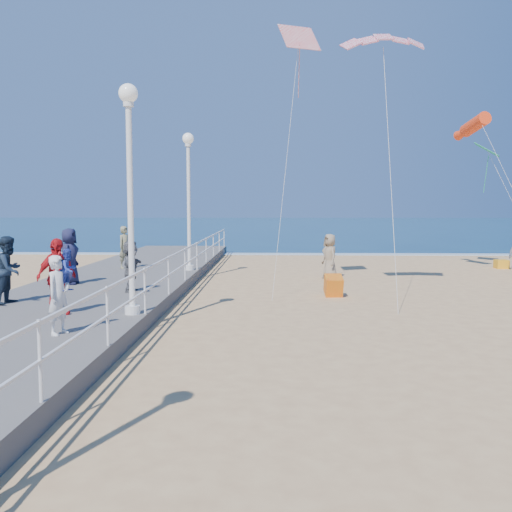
{
  "coord_description": "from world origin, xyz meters",
  "views": [
    {
      "loc": [
        -2.0,
        -13.15,
        2.98
      ],
      "look_at": [
        -2.5,
        2.0,
        1.6
      ],
      "focal_mm": 40.0,
      "sensor_mm": 36.0,
      "label": 1
    }
  ],
  "objects_px": {
    "beach_walker_c": "(330,256)",
    "lamp_post_mid": "(130,175)",
    "toddler_held": "(68,270)",
    "box_kite": "(333,288)",
    "spectator_7": "(9,270)",
    "spectator_4": "(69,256)",
    "spectator_5": "(131,266)",
    "beach_chair_left": "(501,264)",
    "spectator_3": "(57,277)",
    "lamp_post_far": "(189,187)",
    "spectator_6": "(125,247)",
    "woman_holding_toddler": "(59,295)"
  },
  "relations": [
    {
      "from": "lamp_post_far",
      "to": "beach_walker_c",
      "type": "bearing_deg",
      "value": 5.79
    },
    {
      "from": "toddler_held",
      "to": "spectator_4",
      "type": "distance_m",
      "value": 7.35
    },
    {
      "from": "box_kite",
      "to": "spectator_6",
      "type": "bearing_deg",
      "value": 147.05
    },
    {
      "from": "spectator_4",
      "to": "spectator_5",
      "type": "relative_size",
      "value": 1.19
    },
    {
      "from": "spectator_3",
      "to": "lamp_post_mid",
      "type": "bearing_deg",
      "value": -52.73
    },
    {
      "from": "spectator_5",
      "to": "beach_chair_left",
      "type": "bearing_deg",
      "value": -60.76
    },
    {
      "from": "lamp_post_mid",
      "to": "beach_walker_c",
      "type": "relative_size",
      "value": 2.95
    },
    {
      "from": "box_kite",
      "to": "toddler_held",
      "type": "bearing_deg",
      "value": -134.24
    },
    {
      "from": "lamp_post_far",
      "to": "spectator_6",
      "type": "distance_m",
      "value": 3.63
    },
    {
      "from": "lamp_post_far",
      "to": "toddler_held",
      "type": "xyz_separation_m",
      "value": [
        -0.77,
        -10.99,
        -1.99
      ]
    },
    {
      "from": "spectator_4",
      "to": "box_kite",
      "type": "distance_m",
      "value": 8.58
    },
    {
      "from": "spectator_7",
      "to": "beach_walker_c",
      "type": "bearing_deg",
      "value": -42.12
    },
    {
      "from": "spectator_5",
      "to": "spectator_7",
      "type": "bearing_deg",
      "value": 123.22
    },
    {
      "from": "toddler_held",
      "to": "lamp_post_far",
      "type": "bearing_deg",
      "value": 14.37
    },
    {
      "from": "woman_holding_toddler",
      "to": "spectator_5",
      "type": "xyz_separation_m",
      "value": [
        0.02,
        5.57,
        -0.03
      ]
    },
    {
      "from": "lamp_post_far",
      "to": "beach_chair_left",
      "type": "height_order",
      "value": "lamp_post_far"
    },
    {
      "from": "beach_walker_c",
      "to": "lamp_post_mid",
      "type": "bearing_deg",
      "value": -51.68
    },
    {
      "from": "lamp_post_mid",
      "to": "beach_chair_left",
      "type": "relative_size",
      "value": 9.67
    },
    {
      "from": "spectator_5",
      "to": "spectator_6",
      "type": "relative_size",
      "value": 0.89
    },
    {
      "from": "spectator_3",
      "to": "woman_holding_toddler",
      "type": "bearing_deg",
      "value": -126.84
    },
    {
      "from": "spectator_5",
      "to": "box_kite",
      "type": "bearing_deg",
      "value": -79.75
    },
    {
      "from": "spectator_3",
      "to": "spectator_4",
      "type": "distance_m",
      "value": 5.33
    },
    {
      "from": "spectator_3",
      "to": "spectator_4",
      "type": "height_order",
      "value": "spectator_4"
    },
    {
      "from": "toddler_held",
      "to": "spectator_6",
      "type": "relative_size",
      "value": 0.5
    },
    {
      "from": "spectator_5",
      "to": "spectator_6",
      "type": "xyz_separation_m",
      "value": [
        -1.77,
        6.08,
        0.09
      ]
    },
    {
      "from": "box_kite",
      "to": "lamp_post_mid",
      "type": "bearing_deg",
      "value": -139.69
    },
    {
      "from": "lamp_post_far",
      "to": "box_kite",
      "type": "xyz_separation_m",
      "value": [
        5.25,
        -3.88,
        -3.36
      ]
    },
    {
      "from": "spectator_5",
      "to": "spectator_6",
      "type": "distance_m",
      "value": 6.33
    },
    {
      "from": "spectator_7",
      "to": "beach_walker_c",
      "type": "distance_m",
      "value": 12.27
    },
    {
      "from": "spectator_4",
      "to": "spectator_5",
      "type": "distance_m",
      "value": 2.8
    },
    {
      "from": "toddler_held",
      "to": "beach_chair_left",
      "type": "height_order",
      "value": "toddler_held"
    },
    {
      "from": "spectator_7",
      "to": "beach_walker_c",
      "type": "xyz_separation_m",
      "value": [
        9.09,
        8.23,
        -0.38
      ]
    },
    {
      "from": "spectator_6",
      "to": "beach_walker_c",
      "type": "bearing_deg",
      "value": -57.18
    },
    {
      "from": "toddler_held",
      "to": "spectator_7",
      "type": "height_order",
      "value": "spectator_7"
    },
    {
      "from": "toddler_held",
      "to": "spectator_7",
      "type": "distance_m",
      "value": 4.35
    },
    {
      "from": "woman_holding_toddler",
      "to": "spectator_7",
      "type": "xyz_separation_m",
      "value": [
        -2.62,
        3.47,
        0.09
      ]
    },
    {
      "from": "toddler_held",
      "to": "beach_walker_c",
      "type": "xyz_separation_m",
      "value": [
        6.32,
        11.55,
        -0.77
      ]
    },
    {
      "from": "toddler_held",
      "to": "box_kite",
      "type": "xyz_separation_m",
      "value": [
        6.02,
        7.11,
        -1.37
      ]
    },
    {
      "from": "toddler_held",
      "to": "spectator_5",
      "type": "xyz_separation_m",
      "value": [
        -0.13,
        5.42,
        -0.51
      ]
    },
    {
      "from": "box_kite",
      "to": "spectator_7",
      "type": "bearing_deg",
      "value": -160.69
    },
    {
      "from": "toddler_held",
      "to": "beach_chair_left",
      "type": "relative_size",
      "value": 1.54
    },
    {
      "from": "lamp_post_mid",
      "to": "spectator_5",
      "type": "height_order",
      "value": "lamp_post_mid"
    },
    {
      "from": "lamp_post_mid",
      "to": "spectator_7",
      "type": "xyz_separation_m",
      "value": [
        -3.55,
        1.33,
        -2.38
      ]
    },
    {
      "from": "spectator_5",
      "to": "beach_walker_c",
      "type": "relative_size",
      "value": 0.84
    },
    {
      "from": "beach_chair_left",
      "to": "toddler_held",
      "type": "bearing_deg",
      "value": -133.36
    },
    {
      "from": "beach_walker_c",
      "to": "spectator_6",
      "type": "bearing_deg",
      "value": -111.18
    },
    {
      "from": "spectator_7",
      "to": "beach_walker_c",
      "type": "height_order",
      "value": "spectator_7"
    },
    {
      "from": "woman_holding_toddler",
      "to": "spectator_3",
      "type": "relative_size",
      "value": 0.88
    },
    {
      "from": "spectator_6",
      "to": "lamp_post_mid",
      "type": "bearing_deg",
      "value": -131.87
    },
    {
      "from": "spectator_4",
      "to": "spectator_7",
      "type": "distance_m",
      "value": 3.59
    }
  ]
}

